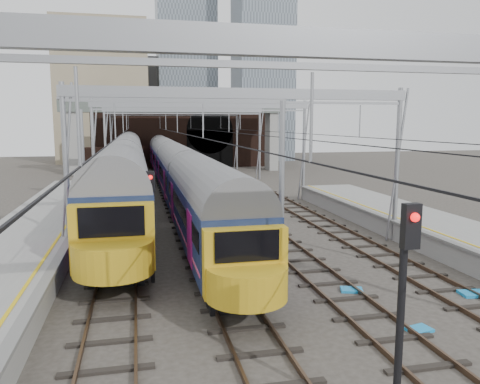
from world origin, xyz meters
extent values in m
plane|color=#38332D|center=(0.00, 0.00, 0.00)|extent=(160.00, 160.00, 0.00)
cube|color=slate|center=(-8.15, 2.50, 1.05)|extent=(0.35, 55.00, 0.12)
cube|color=gold|center=(-8.65, 2.50, 1.11)|extent=(0.12, 55.00, 0.01)
cube|color=#4C3828|center=(-6.72, 15.00, 0.09)|extent=(0.08, 80.00, 0.16)
cube|color=#4C3828|center=(-5.28, 15.00, 0.09)|extent=(0.08, 80.00, 0.16)
cube|color=black|center=(-6.00, 15.00, 0.01)|extent=(2.40, 80.00, 0.14)
cube|color=#4C3828|center=(-2.72, 15.00, 0.09)|extent=(0.08, 80.00, 0.16)
cube|color=#4C3828|center=(-1.28, 15.00, 0.09)|extent=(0.08, 80.00, 0.16)
cube|color=black|center=(-2.00, 15.00, 0.01)|extent=(2.40, 80.00, 0.14)
cube|color=#4C3828|center=(1.28, 15.00, 0.09)|extent=(0.08, 80.00, 0.16)
cube|color=#4C3828|center=(2.72, 15.00, 0.09)|extent=(0.08, 80.00, 0.16)
cube|color=black|center=(2.00, 15.00, 0.01)|extent=(2.40, 80.00, 0.14)
cube|color=#4C3828|center=(5.28, 15.00, 0.09)|extent=(0.08, 80.00, 0.16)
cube|color=#4C3828|center=(6.72, 15.00, 0.09)|extent=(0.08, 80.00, 0.16)
cube|color=black|center=(6.00, 15.00, 0.01)|extent=(2.40, 80.00, 0.14)
cube|color=gray|center=(0.00, -6.00, 7.60)|extent=(16.80, 0.28, 0.50)
cylinder|color=gray|center=(-8.20, 8.00, 4.00)|extent=(0.24, 0.24, 8.00)
cylinder|color=gray|center=(8.20, 8.00, 4.00)|extent=(0.24, 0.24, 8.00)
cube|color=gray|center=(0.00, 8.00, 7.60)|extent=(16.80, 0.28, 0.50)
cylinder|color=gray|center=(-8.20, 22.00, 4.00)|extent=(0.24, 0.24, 8.00)
cylinder|color=gray|center=(8.20, 22.00, 4.00)|extent=(0.24, 0.24, 8.00)
cube|color=gray|center=(0.00, 22.00, 7.60)|extent=(16.80, 0.28, 0.50)
cylinder|color=gray|center=(-8.20, 36.00, 4.00)|extent=(0.24, 0.24, 8.00)
cylinder|color=gray|center=(8.20, 36.00, 4.00)|extent=(0.24, 0.24, 8.00)
cube|color=gray|center=(0.00, 36.00, 7.60)|extent=(16.80, 0.28, 0.50)
cylinder|color=gray|center=(-8.20, 48.00, 4.00)|extent=(0.24, 0.24, 8.00)
cylinder|color=gray|center=(8.20, 48.00, 4.00)|extent=(0.24, 0.24, 8.00)
cube|color=gray|center=(0.00, 48.00, 7.60)|extent=(16.80, 0.28, 0.50)
cube|color=black|center=(-6.00, 15.00, 5.50)|extent=(0.03, 80.00, 0.03)
cube|color=black|center=(-2.00, 15.00, 5.50)|extent=(0.03, 80.00, 0.03)
cube|color=black|center=(2.00, 15.00, 5.50)|extent=(0.03, 80.00, 0.03)
cube|color=black|center=(6.00, 15.00, 5.50)|extent=(0.03, 80.00, 0.03)
cube|color=black|center=(2.00, 52.00, 4.50)|extent=(26.00, 2.00, 9.00)
cube|color=black|center=(5.00, 50.98, 2.60)|extent=(6.50, 0.10, 5.20)
cylinder|color=black|center=(5.00, 50.98, 5.20)|extent=(6.50, 0.10, 6.50)
cube|color=black|center=(-10.00, 51.00, 1.50)|extent=(6.00, 1.50, 3.00)
cube|color=gray|center=(-12.50, 46.00, 4.10)|extent=(1.20, 2.50, 8.20)
cube|color=gray|center=(12.50, 46.00, 4.10)|extent=(1.20, 2.50, 8.20)
cube|color=#566159|center=(0.00, 46.00, 8.20)|extent=(28.00, 3.00, 1.40)
cube|color=gray|center=(0.00, 46.00, 9.10)|extent=(28.00, 3.00, 0.30)
cube|color=tan|center=(-10.00, 66.00, 11.00)|extent=(14.00, 12.00, 22.00)
cube|color=#4C5660|center=(4.00, 72.00, 16.00)|extent=(10.00, 10.00, 32.00)
cube|color=gray|center=(-2.00, 80.00, 9.00)|extent=(18.00, 14.00, 18.00)
cube|color=black|center=(-2.00, 29.57, 0.35)|extent=(2.04, 60.57, 0.70)
cube|color=#121C40|center=(-2.00, 29.57, 2.16)|extent=(2.60, 60.57, 2.32)
cylinder|color=slate|center=(-2.00, 29.57, 3.32)|extent=(2.55, 60.07, 2.55)
cube|color=black|center=(-2.00, 29.57, 2.53)|extent=(2.62, 59.37, 0.70)
cube|color=#C63D68|center=(-2.00, 29.57, 1.51)|extent=(2.62, 59.57, 0.11)
cube|color=gold|center=(-2.00, -0.86, 2.06)|extent=(2.55, 0.60, 2.12)
cube|color=black|center=(-2.00, -1.03, 2.62)|extent=(1.95, 0.08, 0.93)
cube|color=black|center=(-6.00, 37.01, 0.35)|extent=(2.32, 68.83, 0.70)
cube|color=#121C40|center=(-6.00, 37.01, 2.32)|extent=(2.96, 68.83, 2.64)
cylinder|color=slate|center=(-6.00, 37.01, 3.64)|extent=(2.90, 68.33, 2.90)
cube|color=black|center=(-6.00, 37.01, 2.74)|extent=(2.98, 67.63, 0.79)
cube|color=#C63D68|center=(-6.00, 37.01, 1.58)|extent=(2.98, 67.83, 0.13)
cube|color=gold|center=(-6.00, 2.45, 2.22)|extent=(2.90, 0.60, 2.44)
cube|color=black|center=(-6.00, 2.28, 2.85)|extent=(2.22, 0.08, 1.06)
cylinder|color=black|center=(-4.62, 3.95, 2.14)|extent=(0.14, 0.14, 4.29)
cube|color=black|center=(-4.62, 3.77, 4.02)|extent=(0.35, 0.26, 0.80)
sphere|color=red|center=(-4.62, 3.65, 4.20)|extent=(0.16, 0.16, 0.16)
cylinder|color=black|center=(-0.14, -6.22, 2.30)|extent=(0.15, 0.15, 4.59)
cube|color=black|center=(-0.14, -6.40, 4.31)|extent=(0.34, 0.20, 0.86)
sphere|color=red|center=(-0.14, -6.52, 4.50)|extent=(0.17, 0.17, 0.17)
cube|color=#1A84C6|center=(3.06, -2.18, 0.04)|extent=(0.84, 0.67, 0.09)
cube|color=#1A84C6|center=(2.58, 1.39, 0.05)|extent=(0.93, 0.78, 0.09)
cube|color=#1A84C6|center=(6.73, 0.04, 0.05)|extent=(1.00, 0.76, 0.11)
camera|label=1|loc=(-5.09, -14.02, 6.21)|focal=35.00mm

